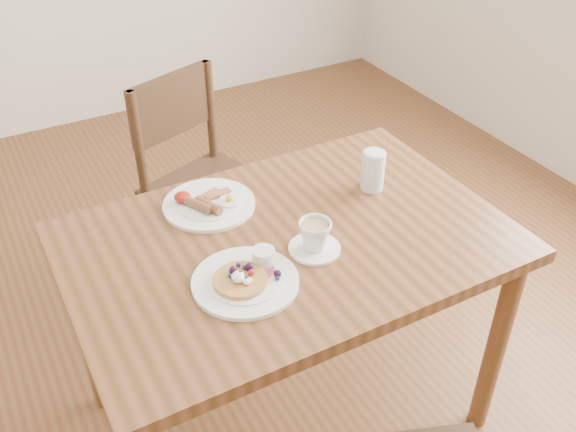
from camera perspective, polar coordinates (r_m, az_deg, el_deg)
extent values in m
plane|color=#5C321A|center=(2.29, 0.00, -16.87)|extent=(5.00, 5.00, 0.00)
cube|color=brown|center=(1.77, 0.00, -2.36)|extent=(1.20, 0.80, 0.04)
cylinder|color=brown|center=(2.10, 18.02, -10.98)|extent=(0.06, 0.06, 0.71)
cylinder|color=brown|center=(2.46, 7.21, -1.21)|extent=(0.06, 0.06, 0.71)
cylinder|color=brown|center=(2.15, -17.51, -9.54)|extent=(0.06, 0.06, 0.71)
cube|color=#3F2517|center=(2.50, -6.74, 2.08)|extent=(0.54, 0.54, 0.04)
cylinder|color=#3F2517|center=(2.44, -6.54, -5.85)|extent=(0.04, 0.04, 0.43)
cylinder|color=#3F2517|center=(2.63, -0.84, -1.97)|extent=(0.04, 0.04, 0.43)
cylinder|color=#3F2517|center=(2.66, -11.87, -2.36)|extent=(0.04, 0.04, 0.43)
cylinder|color=#3F2517|center=(2.84, -6.25, 0.97)|extent=(0.04, 0.04, 0.43)
cylinder|color=#3F2517|center=(2.61, -6.89, 9.11)|extent=(0.04, 0.04, 0.43)
cylinder|color=#3F2517|center=(2.42, -13.15, 6.07)|extent=(0.04, 0.04, 0.43)
cube|color=#3F2517|center=(2.47, -10.29, 9.67)|extent=(0.37, 0.16, 0.24)
cylinder|color=white|center=(1.61, -3.82, -5.85)|extent=(0.27, 0.27, 0.01)
cylinder|color=white|center=(1.61, -3.83, -5.67)|extent=(0.19, 0.19, 0.01)
cylinder|color=#B22D59|center=(1.63, -2.39, -4.82)|extent=(0.07, 0.07, 0.00)
cylinder|color=#C68C47|center=(1.59, -4.25, -5.70)|extent=(0.14, 0.14, 0.01)
ellipsoid|color=white|center=(1.58, -4.36, -5.39)|extent=(0.03, 0.03, 0.02)
ellipsoid|color=white|center=(1.57, -3.46, -5.86)|extent=(0.02, 0.02, 0.01)
cylinder|color=white|center=(1.64, -2.18, -3.58)|extent=(0.06, 0.06, 0.04)
cylinder|color=#591E07|center=(1.63, -2.19, -3.14)|extent=(0.05, 0.05, 0.00)
sphere|color=black|center=(1.60, -3.53, -4.64)|extent=(0.02, 0.02, 0.02)
sphere|color=#1E234C|center=(1.62, -3.70, -4.38)|extent=(0.01, 0.01, 0.01)
sphere|color=#1E234C|center=(1.63, -4.34, -4.15)|extent=(0.01, 0.01, 0.01)
sphere|color=#B21938|center=(1.61, -4.67, -4.59)|extent=(0.02, 0.02, 0.02)
sphere|color=black|center=(1.60, -5.17, -4.78)|extent=(0.02, 0.02, 0.02)
sphere|color=#1E234C|center=(1.59, -5.35, -5.36)|extent=(0.01, 0.01, 0.01)
sphere|color=black|center=(1.58, -4.53, -5.29)|extent=(0.02, 0.02, 0.02)
sphere|color=#1E234C|center=(1.58, -4.04, -5.62)|extent=(0.01, 0.01, 0.01)
sphere|color=#1E234C|center=(1.58, -3.27, -5.55)|extent=(0.01, 0.01, 0.01)
sphere|color=#B21938|center=(1.59, -3.47, -4.98)|extent=(0.02, 0.02, 0.02)
sphere|color=#1E234C|center=(1.59, -0.94, -5.62)|extent=(0.01, 0.01, 0.01)
sphere|color=#B21938|center=(1.62, -1.14, -4.70)|extent=(0.01, 0.01, 0.01)
sphere|color=black|center=(1.64, -1.97, -3.87)|extent=(0.02, 0.02, 0.02)
cylinder|color=white|center=(1.89, -7.03, 1.03)|extent=(0.27, 0.27, 0.01)
cylinder|color=white|center=(1.89, -7.04, 1.20)|extent=(0.19, 0.19, 0.01)
cylinder|color=brown|center=(1.85, -7.97, 0.96)|extent=(0.06, 0.10, 0.03)
cylinder|color=brown|center=(1.84, -7.08, 0.95)|extent=(0.06, 0.10, 0.03)
cube|color=maroon|center=(1.91, -7.13, 1.90)|extent=(0.08, 0.04, 0.01)
cube|color=maroon|center=(1.90, -6.27, 1.99)|extent=(0.08, 0.03, 0.01)
cylinder|color=white|center=(1.88, -5.15, 1.36)|extent=(0.07, 0.07, 0.00)
ellipsoid|color=yellow|center=(1.87, -5.17, 1.61)|extent=(0.03, 0.03, 0.01)
ellipsoid|color=#A5190F|center=(1.89, -9.36, 1.68)|extent=(0.05, 0.05, 0.03)
cylinder|color=white|center=(1.71, 2.36, -2.90)|extent=(0.14, 0.14, 0.01)
imported|color=white|center=(1.69, 2.40, -1.70)|extent=(0.11, 0.11, 0.08)
cylinder|color=tan|center=(1.67, 2.42, -0.90)|extent=(0.07, 0.07, 0.00)
cylinder|color=silver|center=(1.94, 7.56, 4.03)|extent=(0.07, 0.07, 0.12)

